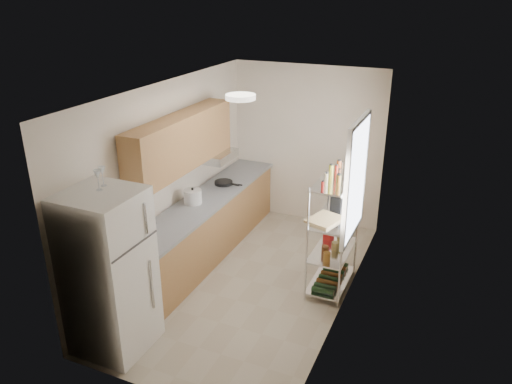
% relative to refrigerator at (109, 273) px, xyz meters
% --- Properties ---
extents(room, '(2.52, 4.42, 2.62)m').
position_rel_refrigerator_xyz_m(room, '(0.87, 1.76, 0.39)').
color(room, '#B4A892').
rests_on(room, ground).
extents(counter_run, '(0.63, 3.51, 0.90)m').
position_rel_refrigerator_xyz_m(counter_run, '(-0.05, 2.19, -0.46)').
color(counter_run, '#A17644').
rests_on(counter_run, ground).
extents(upper_cabinets, '(0.33, 2.20, 0.72)m').
position_rel_refrigerator_xyz_m(upper_cabinets, '(-0.18, 1.86, 0.90)').
color(upper_cabinets, '#A17644').
rests_on(upper_cabinets, room).
extents(range_hood, '(0.50, 0.60, 0.12)m').
position_rel_refrigerator_xyz_m(range_hood, '(-0.13, 2.66, 0.48)').
color(range_hood, '#B7BABC').
rests_on(range_hood, room).
extents(window, '(0.06, 1.00, 1.46)m').
position_rel_refrigerator_xyz_m(window, '(2.10, 2.11, 0.64)').
color(window, white).
rests_on(window, room).
extents(bakers_rack, '(0.45, 0.90, 1.73)m').
position_rel_refrigerator_xyz_m(bakers_rack, '(1.88, 2.05, 0.19)').
color(bakers_rack, silver).
rests_on(bakers_rack, ground).
extents(ceiling_dome, '(0.34, 0.34, 0.05)m').
position_rel_refrigerator_xyz_m(ceiling_dome, '(0.87, 1.46, 1.66)').
color(ceiling_dome, white).
rests_on(ceiling_dome, room).
extents(refrigerator, '(0.75, 0.75, 1.83)m').
position_rel_refrigerator_xyz_m(refrigerator, '(0.00, 0.00, 0.00)').
color(refrigerator, white).
rests_on(refrigerator, ground).
extents(wine_glass_a, '(0.07, 0.07, 0.21)m').
position_rel_refrigerator_xyz_m(wine_glass_a, '(-0.07, 0.17, 1.02)').
color(wine_glass_a, silver).
rests_on(wine_glass_a, refrigerator).
extents(wine_glass_b, '(0.08, 0.08, 0.21)m').
position_rel_refrigerator_xyz_m(wine_glass_b, '(-0.04, 0.06, 1.02)').
color(wine_glass_b, silver).
rests_on(wine_glass_b, refrigerator).
extents(rice_cooker, '(0.25, 0.25, 0.20)m').
position_rel_refrigerator_xyz_m(rice_cooker, '(-0.12, 1.96, 0.09)').
color(rice_cooker, silver).
rests_on(rice_cooker, counter_run).
extents(frying_pan_large, '(0.29, 0.29, 0.05)m').
position_rel_refrigerator_xyz_m(frying_pan_large, '(-0.06, 2.78, 0.01)').
color(frying_pan_large, black).
rests_on(frying_pan_large, counter_run).
extents(frying_pan_small, '(0.22, 0.22, 0.04)m').
position_rel_refrigerator_xyz_m(frying_pan_small, '(-0.04, 2.78, 0.01)').
color(frying_pan_small, black).
rests_on(frying_pan_small, counter_run).
extents(cutting_board, '(0.45, 0.51, 0.03)m').
position_rel_refrigerator_xyz_m(cutting_board, '(1.78, 1.93, 0.11)').
color(cutting_board, tan).
rests_on(cutting_board, bakers_rack).
extents(espresso_machine, '(0.17, 0.24, 0.26)m').
position_rel_refrigerator_xyz_m(espresso_machine, '(1.83, 2.39, 0.23)').
color(espresso_machine, black).
rests_on(espresso_machine, bakers_rack).
extents(storage_bag, '(0.12, 0.16, 0.16)m').
position_rel_refrigerator_xyz_m(storage_bag, '(1.74, 2.33, -0.27)').
color(storage_bag, '#AC1815').
rests_on(storage_bag, bakers_rack).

